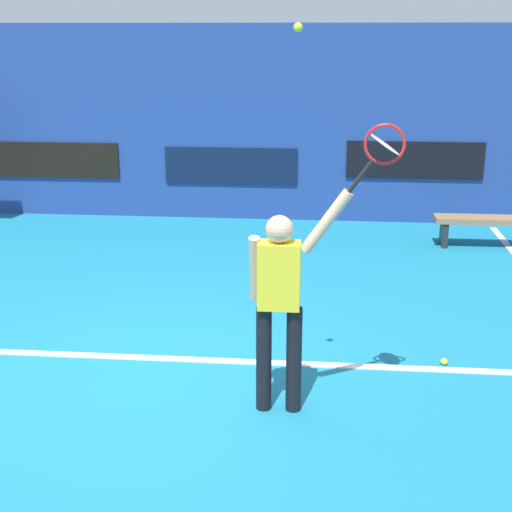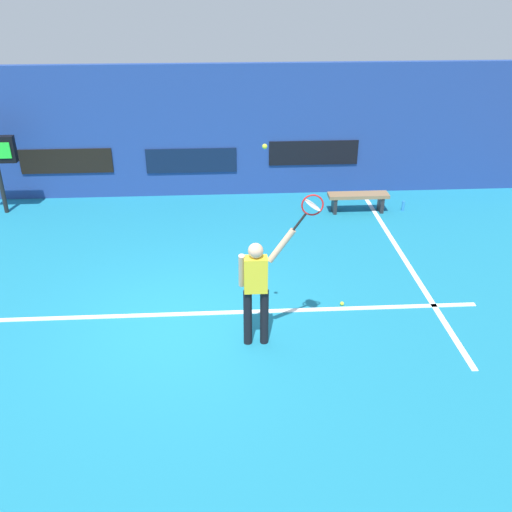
{
  "view_description": "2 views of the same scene",
  "coord_description": "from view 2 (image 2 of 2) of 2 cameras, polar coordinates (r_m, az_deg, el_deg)",
  "views": [
    {
      "loc": [
        1.5,
        -6.06,
        3.08
      ],
      "look_at": [
        0.98,
        -0.39,
        1.28
      ],
      "focal_mm": 50.78,
      "sensor_mm": 36.0,
      "label": 1
    },
    {
      "loc": [
        0.74,
        -7.84,
        5.21
      ],
      "look_at": [
        1.2,
        -0.45,
        1.42
      ],
      "focal_mm": 40.25,
      "sensor_mm": 36.0,
      "label": 2
    }
  ],
  "objects": [
    {
      "name": "court_bench",
      "position": [
        13.58,
        10.11,
        5.68
      ],
      "size": [
        1.4,
        0.36,
        0.45
      ],
      "color": "olive",
      "rests_on": "ground_plane"
    },
    {
      "name": "sponsor_banner_starboard",
      "position": [
        14.38,
        5.74,
        10.16
      ],
      "size": [
        2.2,
        0.03,
        0.6
      ],
      "primitive_type": "cube",
      "color": "black"
    },
    {
      "name": "court_sideline",
      "position": [
        11.68,
        14.5,
        -0.25
      ],
      "size": [
        0.1,
        7.0,
        0.01
      ],
      "primitive_type": "cube",
      "color": "white",
      "rests_on": "ground_plane"
    },
    {
      "name": "spare_ball",
      "position": [
        9.91,
        8.54,
        -4.69
      ],
      "size": [
        0.07,
        0.07,
        0.07
      ],
      "primitive_type": "sphere",
      "color": "#CCE033",
      "rests_on": "ground_plane"
    },
    {
      "name": "tennis_ball",
      "position": [
        7.57,
        0.88,
        10.84
      ],
      "size": [
        0.07,
        0.07,
        0.07
      ],
      "primitive_type": "sphere",
      "color": "#CCE033"
    },
    {
      "name": "sponsor_banner_portside",
      "position": [
        14.71,
        -18.34,
        8.93
      ],
      "size": [
        2.2,
        0.03,
        0.6
      ],
      "primitive_type": "cube",
      "color": "black"
    },
    {
      "name": "back_wall",
      "position": [
        14.19,
        -6.57,
        12.15
      ],
      "size": [
        18.0,
        0.2,
        3.16
      ],
      "primitive_type": "cube",
      "color": "navy",
      "rests_on": "ground_plane"
    },
    {
      "name": "tennis_racket",
      "position": [
        7.92,
        5.49,
        4.87
      ],
      "size": [
        0.48,
        0.27,
        0.59
      ],
      "color": "black"
    },
    {
      "name": "sponsor_banner_center",
      "position": [
        14.26,
        -6.44,
        9.4
      ],
      "size": [
        2.2,
        0.03,
        0.6
      ],
      "primitive_type": "cube",
      "color": "#0C1933"
    },
    {
      "name": "court_baseline",
      "position": [
        9.65,
        -7.43,
        -5.75
      ],
      "size": [
        10.0,
        0.1,
        0.01
      ],
      "primitive_type": "cube",
      "color": "white",
      "rests_on": "ground_plane"
    },
    {
      "name": "ground_plane",
      "position": [
        9.45,
        -7.51,
        -6.62
      ],
      "size": [
        18.0,
        18.0,
        0.0
      ],
      "primitive_type": "plane",
      "color": "teal"
    },
    {
      "name": "tennis_player",
      "position": [
        8.39,
        0.04,
        -2.94
      ],
      "size": [
        0.81,
        0.31,
        1.91
      ],
      "color": "black",
      "rests_on": "ground_plane"
    },
    {
      "name": "water_bottle",
      "position": [
        13.95,
        14.42,
        4.86
      ],
      "size": [
        0.07,
        0.07,
        0.24
      ],
      "primitive_type": "cylinder",
      "color": "#338CD8",
      "rests_on": "ground_plane"
    }
  ]
}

